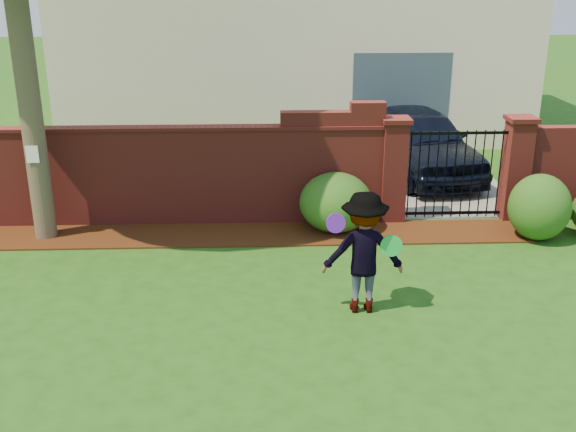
{
  "coord_description": "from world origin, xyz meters",
  "views": [
    {
      "loc": [
        0.07,
        -7.51,
        4.3
      ],
      "look_at": [
        0.43,
        1.4,
        1.05
      ],
      "focal_mm": 42.48,
      "sensor_mm": 36.0,
      "label": 1
    }
  ],
  "objects_px": {
    "frisbee_purple": "(336,223)",
    "frisbee_green": "(391,246)",
    "car": "(424,144)",
    "man": "(363,253)"
  },
  "relations": [
    {
      "from": "frisbee_purple",
      "to": "frisbee_green",
      "type": "relative_size",
      "value": 0.9
    },
    {
      "from": "frisbee_green",
      "to": "car",
      "type": "bearing_deg",
      "value": 73.34
    },
    {
      "from": "frisbee_purple",
      "to": "frisbee_green",
      "type": "bearing_deg",
      "value": 4.38
    },
    {
      "from": "car",
      "to": "man",
      "type": "relative_size",
      "value": 2.62
    },
    {
      "from": "car",
      "to": "man",
      "type": "bearing_deg",
      "value": -119.53
    },
    {
      "from": "man",
      "to": "frisbee_green",
      "type": "xyz_separation_m",
      "value": [
        0.33,
        -0.13,
        0.16
      ]
    },
    {
      "from": "frisbee_purple",
      "to": "car",
      "type": "bearing_deg",
      "value": 67.64
    },
    {
      "from": "car",
      "to": "man",
      "type": "distance_m",
      "value": 6.51
    },
    {
      "from": "car",
      "to": "man",
      "type": "height_order",
      "value": "man"
    },
    {
      "from": "car",
      "to": "frisbee_purple",
      "type": "xyz_separation_m",
      "value": [
        -2.6,
        -6.31,
        0.58
      ]
    }
  ]
}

